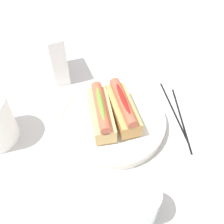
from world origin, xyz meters
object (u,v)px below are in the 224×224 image
(hotdog_front, at_px, (123,108))
(napkin_box, at_px, (55,54))
(serving_bowl, at_px, (112,121))
(hotdog_back, at_px, (101,112))
(chopstick_far, at_px, (182,119))
(water_glass, at_px, (142,205))
(chopstick_near, at_px, (174,111))

(hotdog_front, xyz_separation_m, napkin_box, (0.22, 0.16, 0.02))
(serving_bowl, distance_m, hotdog_back, 0.05)
(chopstick_far, bearing_deg, water_glass, 149.59)
(napkin_box, bearing_deg, chopstick_far, -138.65)
(water_glass, bearing_deg, serving_bowl, 5.05)
(water_glass, distance_m, napkin_box, 0.48)
(chopstick_near, xyz_separation_m, chopstick_far, (-0.03, -0.01, 0.00))
(hotdog_back, height_order, chopstick_far, hotdog_back)
(hotdog_front, distance_m, hotdog_back, 0.05)
(napkin_box, bearing_deg, serving_bowl, -161.83)
(hotdog_front, xyz_separation_m, water_glass, (-0.24, 0.01, -0.02))
(serving_bowl, bearing_deg, chopstick_far, -93.12)
(napkin_box, height_order, chopstick_far, napkin_box)
(napkin_box, bearing_deg, hotdog_front, -156.43)
(chopstick_far, bearing_deg, serving_bowl, 92.14)
(hotdog_front, bearing_deg, chopstick_near, -83.42)
(hotdog_back, bearing_deg, serving_bowl, -83.00)
(serving_bowl, xyz_separation_m, hotdog_back, (-0.00, 0.03, 0.04))
(water_glass, bearing_deg, napkin_box, 18.25)
(hotdog_back, distance_m, chopstick_near, 0.21)
(chopstick_far, bearing_deg, napkin_box, 58.93)
(serving_bowl, height_order, chopstick_near, serving_bowl)
(napkin_box, bearing_deg, hotdog_back, -167.72)
(chopstick_near, bearing_deg, hotdog_front, 93.93)
(hotdog_back, bearing_deg, chopstick_far, -91.81)
(chopstick_near, height_order, chopstick_far, same)
(hotdog_back, distance_m, chopstick_far, 0.22)
(serving_bowl, height_order, napkin_box, napkin_box)
(hotdog_back, bearing_deg, water_glass, -168.32)
(hotdog_back, relative_size, chopstick_near, 0.69)
(hotdog_front, relative_size, napkin_box, 1.03)
(water_glass, distance_m, chopstick_far, 0.28)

